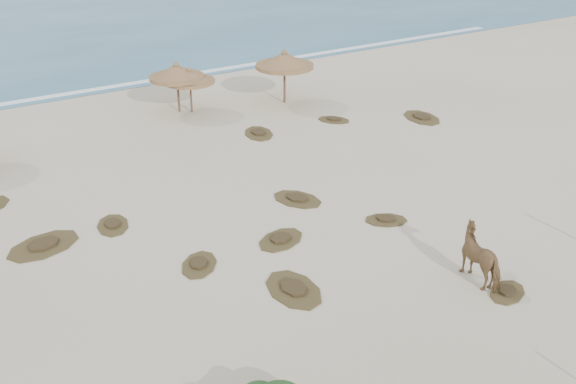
% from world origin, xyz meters
% --- Properties ---
extents(ground, '(160.00, 160.00, 0.00)m').
position_xyz_m(ground, '(0.00, 0.00, 0.00)').
color(ground, beige).
rests_on(ground, ground).
extents(foam_line, '(70.00, 0.60, 0.01)m').
position_xyz_m(foam_line, '(0.00, 26.00, 0.00)').
color(foam_line, white).
rests_on(foam_line, ground).
extents(palapa_3, '(3.40, 3.40, 2.60)m').
position_xyz_m(palapa_3, '(4.30, 18.92, 2.01)').
color(palapa_3, brown).
rests_on(palapa_3, ground).
extents(palapa_4, '(3.53, 3.53, 2.88)m').
position_xyz_m(palapa_4, '(3.75, 19.40, 2.23)').
color(palapa_4, brown).
rests_on(palapa_4, ground).
extents(palapa_5, '(4.28, 4.28, 3.16)m').
position_xyz_m(palapa_5, '(9.61, 17.63, 2.46)').
color(palapa_5, brown).
rests_on(palapa_5, ground).
extents(horse, '(1.13, 2.15, 1.75)m').
position_xyz_m(horse, '(5.30, -1.39, 0.87)').
color(horse, olive).
rests_on(horse, ground).
extents(scrub_1, '(3.03, 2.40, 0.16)m').
position_xyz_m(scrub_1, '(-6.31, 8.37, 0.05)').
color(scrub_1, '#4E3D22').
rests_on(scrub_1, ground).
extents(scrub_2, '(2.01, 2.11, 0.16)m').
position_xyz_m(scrub_2, '(-2.14, 4.25, 0.05)').
color(scrub_2, '#4E3D22').
rests_on(scrub_2, ground).
extents(scrub_3, '(2.15, 2.53, 0.16)m').
position_xyz_m(scrub_3, '(3.36, 6.62, 0.05)').
color(scrub_3, '#4E3D22').
rests_on(scrub_3, ground).
extents(scrub_4, '(1.95, 1.73, 0.16)m').
position_xyz_m(scrub_4, '(5.28, 3.31, 0.05)').
color(scrub_4, '#4E3D22').
rests_on(scrub_4, ground).
extents(scrub_5, '(2.14, 2.86, 0.16)m').
position_xyz_m(scrub_5, '(14.50, 11.28, 0.05)').
color(scrub_5, '#4E3D22').
rests_on(scrub_5, ground).
extents(scrub_7, '(2.00, 2.50, 0.16)m').
position_xyz_m(scrub_7, '(5.75, 13.94, 0.05)').
color(scrub_7, '#4E3D22').
rests_on(scrub_7, ground).
extents(scrub_9, '(1.64, 2.45, 0.16)m').
position_xyz_m(scrub_9, '(-0.21, 1.32, 0.05)').
color(scrub_9, '#4E3D22').
rests_on(scrub_9, ground).
extents(scrub_10, '(1.97, 2.09, 0.16)m').
position_xyz_m(scrub_10, '(10.22, 13.54, 0.05)').
color(scrub_10, '#4E3D22').
rests_on(scrub_10, ground).
extents(scrub_12, '(1.77, 1.46, 0.16)m').
position_xyz_m(scrub_12, '(5.43, -2.42, 0.05)').
color(scrub_12, '#4E3D22').
rests_on(scrub_12, ground).
extents(scrub_13, '(1.61, 2.05, 0.16)m').
position_xyz_m(scrub_13, '(-3.72, 8.50, 0.05)').
color(scrub_13, '#4E3D22').
rests_on(scrub_13, ground).
extents(scrub_14, '(2.30, 1.88, 0.16)m').
position_xyz_m(scrub_14, '(1.08, 4.20, 0.05)').
color(scrub_14, '#4E3D22').
rests_on(scrub_14, ground).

